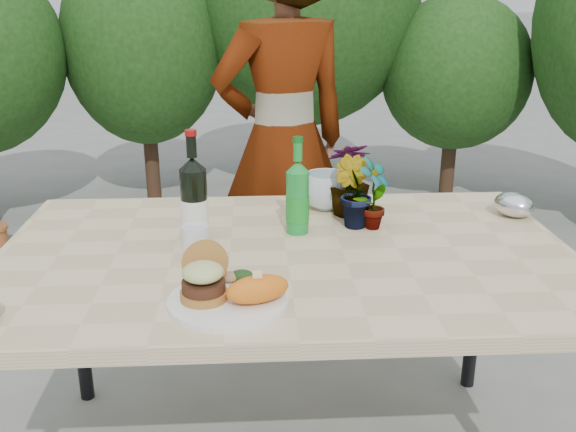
{
  "coord_description": "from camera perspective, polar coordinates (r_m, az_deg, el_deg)",
  "views": [
    {
      "loc": [
        -0.09,
        -1.65,
        1.44
      ],
      "look_at": [
        0.0,
        -0.08,
        0.88
      ],
      "focal_mm": 40.0,
      "sensor_mm": 36.0,
      "label": 1
    }
  ],
  "objects": [
    {
      "name": "patio_table",
      "position": [
        1.81,
        -0.15,
        -4.75
      ],
      "size": [
        1.6,
        1.0,
        0.75
      ],
      "color": "beige",
      "rests_on": "ground"
    },
    {
      "name": "shrub_hedge",
      "position": [
        3.39,
        6.71,
        14.31
      ],
      "size": [
        6.85,
        5.21,
        2.2
      ],
      "color": "#382316",
      "rests_on": "ground"
    },
    {
      "name": "dinner_plate",
      "position": [
        1.5,
        -5.33,
        -7.53
      ],
      "size": [
        0.28,
        0.28,
        0.01
      ],
      "primitive_type": "cylinder",
      "color": "white",
      "rests_on": "patio_table"
    },
    {
      "name": "burger_stack",
      "position": [
        1.5,
        -7.49,
        -5.42
      ],
      "size": [
        0.11,
        0.16,
        0.11
      ],
      "color": "#B7722D",
      "rests_on": "dinner_plate"
    },
    {
      "name": "sweet_potato",
      "position": [
        1.46,
        -2.72,
        -6.5
      ],
      "size": [
        0.17,
        0.12,
        0.06
      ],
      "primitive_type": "ellipsoid",
      "rotation": [
        0.0,
        0.0,
        0.35
      ],
      "color": "orange",
      "rests_on": "dinner_plate"
    },
    {
      "name": "grilled_veg",
      "position": [
        1.57,
        -4.62,
        -5.33
      ],
      "size": [
        0.08,
        0.05,
        0.03
      ],
      "color": "olive",
      "rests_on": "dinner_plate"
    },
    {
      "name": "wine_bottle",
      "position": [
        1.83,
        -8.34,
        1.26
      ],
      "size": [
        0.08,
        0.08,
        0.33
      ],
      "rotation": [
        0.0,
        0.0,
        -0.17
      ],
      "color": "black",
      "rests_on": "patio_table"
    },
    {
      "name": "sparkling_water",
      "position": [
        1.88,
        0.85,
        1.59
      ],
      "size": [
        0.07,
        0.07,
        0.29
      ],
      "rotation": [
        0.0,
        0.0,
        0.22
      ],
      "color": "#18862F",
      "rests_on": "patio_table"
    },
    {
      "name": "plastic_cup",
      "position": [
        1.73,
        -8.2,
        -2.39
      ],
      "size": [
        0.07,
        0.07,
        0.09
      ],
      "primitive_type": "cylinder",
      "color": "silver",
      "rests_on": "patio_table"
    },
    {
      "name": "seedling_left",
      "position": [
        1.93,
        7.62,
        1.98
      ],
      "size": [
        0.14,
        0.14,
        0.22
      ],
      "primitive_type": "imported",
      "rotation": [
        0.0,
        0.0,
        0.81
      ],
      "color": "#215E20",
      "rests_on": "patio_table"
    },
    {
      "name": "seedling_mid",
      "position": [
        1.94,
        5.79,
        2.12
      ],
      "size": [
        0.15,
        0.15,
        0.22
      ],
      "primitive_type": "imported",
      "rotation": [
        0.0,
        0.0,
        2.4
      ],
      "color": "#1D541D",
      "rests_on": "patio_table"
    },
    {
      "name": "seedling_right",
      "position": [
        2.04,
        5.5,
        3.31
      ],
      "size": [
        0.16,
        0.16,
        0.24
      ],
      "primitive_type": "imported",
      "rotation": [
        0.0,
        0.0,
        3.34
      ],
      "color": "#275D20",
      "rests_on": "patio_table"
    },
    {
      "name": "blue_bowl",
      "position": [
        2.11,
        3.41,
        2.23
      ],
      "size": [
        0.17,
        0.17,
        0.12
      ],
      "primitive_type": "imported",
      "rotation": [
        0.0,
        0.0,
        -0.1
      ],
      "color": "silver",
      "rests_on": "patio_table"
    },
    {
      "name": "foil_packet_right",
      "position": [
        2.16,
        19.46,
        0.96
      ],
      "size": [
        0.17,
        0.17,
        0.08
      ],
      "primitive_type": "ellipsoid",
      "rotation": [
        0.0,
        0.0,
        2.21
      ],
      "color": "silver",
      "rests_on": "patio_table"
    },
    {
      "name": "person",
      "position": [
        2.68,
        -0.44,
        6.51
      ],
      "size": [
        0.71,
        0.58,
        1.66
      ],
      "primitive_type": "imported",
      "rotation": [
        0.0,
        0.0,
        3.5
      ],
      "color": "#A27251",
      "rests_on": "ground"
    }
  ]
}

